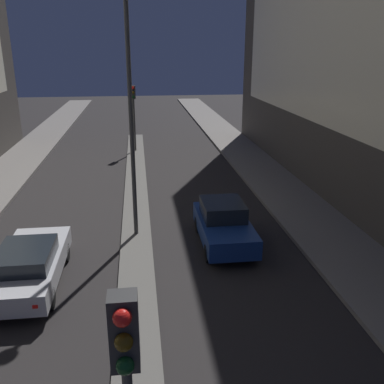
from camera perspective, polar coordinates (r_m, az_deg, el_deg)
median_strip at (r=20.34m, az=-7.46°, el=-1.60°), size 1.16×33.39×0.13m
traffic_light_mid at (r=30.18m, az=-7.80°, el=11.64°), size 0.32×0.42×4.50m
street_lamp at (r=15.61m, az=-8.41°, el=15.63°), size 0.52×0.52×9.26m
car_left_lane at (r=14.28m, az=-20.89°, el=-9.02°), size 1.86×4.68×1.39m
car_right_lane at (r=16.06m, az=4.25°, el=-4.31°), size 1.79×4.07×1.61m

